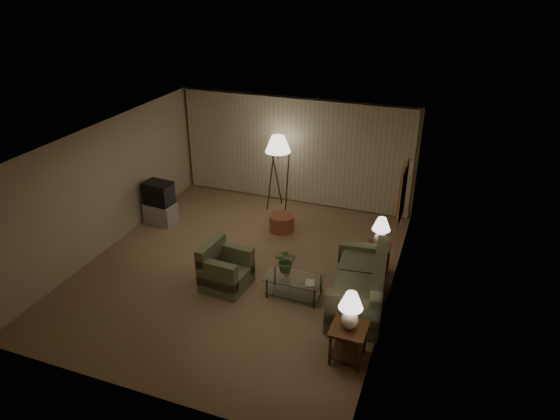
% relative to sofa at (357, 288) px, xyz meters
% --- Properties ---
extents(ground, '(7.00, 7.00, 0.00)m').
position_rel_sofa_xyz_m(ground, '(-2.50, 0.44, -0.40)').
color(ground, '#937251').
rests_on(ground, ground).
extents(room_shell, '(6.04, 7.02, 2.72)m').
position_rel_sofa_xyz_m(room_shell, '(-2.48, 1.95, 1.35)').
color(room_shell, beige).
rests_on(room_shell, ground).
extents(sofa, '(2.00, 1.29, 0.81)m').
position_rel_sofa_xyz_m(sofa, '(0.00, 0.00, 0.00)').
color(sofa, '#6F7653').
rests_on(sofa, ground).
extents(armchair, '(0.95, 0.92, 0.71)m').
position_rel_sofa_xyz_m(armchair, '(-2.46, -0.24, -0.05)').
color(armchair, '#6F7653').
rests_on(armchair, ground).
extents(side_table_near, '(0.55, 0.55, 0.60)m').
position_rel_sofa_xyz_m(side_table_near, '(0.15, -1.35, 0.01)').
color(side_table_near, '#391D0F').
rests_on(side_table_near, ground).
extents(side_table_far, '(0.46, 0.39, 0.60)m').
position_rel_sofa_xyz_m(side_table_far, '(0.15, 1.25, -0.01)').
color(side_table_far, '#391D0F').
rests_on(side_table_far, ground).
extents(table_lamp_near, '(0.37, 0.37, 0.64)m').
position_rel_sofa_xyz_m(table_lamp_near, '(0.15, -1.35, 0.57)').
color(table_lamp_near, silver).
rests_on(table_lamp_near, side_table_near).
extents(table_lamp_far, '(0.35, 0.35, 0.61)m').
position_rel_sofa_xyz_m(table_lamp_far, '(0.15, 1.25, 0.56)').
color(table_lamp_far, silver).
rests_on(table_lamp_far, side_table_far).
extents(coffee_table, '(1.05, 0.57, 0.41)m').
position_rel_sofa_xyz_m(coffee_table, '(-1.15, -0.10, -0.13)').
color(coffee_table, silver).
rests_on(coffee_table, ground).
extents(tv_cabinet, '(0.80, 0.58, 0.50)m').
position_rel_sofa_xyz_m(tv_cabinet, '(-5.05, 1.60, -0.15)').
color(tv_cabinet, '#ABABAE').
rests_on(tv_cabinet, ground).
extents(crt_tv, '(0.71, 0.56, 0.54)m').
position_rel_sofa_xyz_m(crt_tv, '(-5.05, 1.60, 0.37)').
color(crt_tv, black).
rests_on(crt_tv, tv_cabinet).
extents(floor_lamp, '(0.62, 0.62, 1.90)m').
position_rel_sofa_xyz_m(floor_lamp, '(-2.71, 3.26, 0.59)').
color(floor_lamp, '#391D0F').
rests_on(floor_lamp, ground).
extents(ottoman, '(0.58, 0.58, 0.38)m').
position_rel_sofa_xyz_m(ottoman, '(-2.24, 2.23, -0.21)').
color(ottoman, '#9D5035').
rests_on(ottoman, ground).
extents(vase, '(0.17, 0.17, 0.14)m').
position_rel_sofa_xyz_m(vase, '(-1.30, -0.10, 0.08)').
color(vase, silver).
rests_on(vase, coffee_table).
extents(flowers, '(0.48, 0.44, 0.45)m').
position_rel_sofa_xyz_m(flowers, '(-1.30, -0.10, 0.38)').
color(flowers, '#436E31').
rests_on(flowers, vase).
extents(book, '(0.20, 0.25, 0.02)m').
position_rel_sofa_xyz_m(book, '(-0.90, -0.20, 0.02)').
color(book, olive).
rests_on(book, coffee_table).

